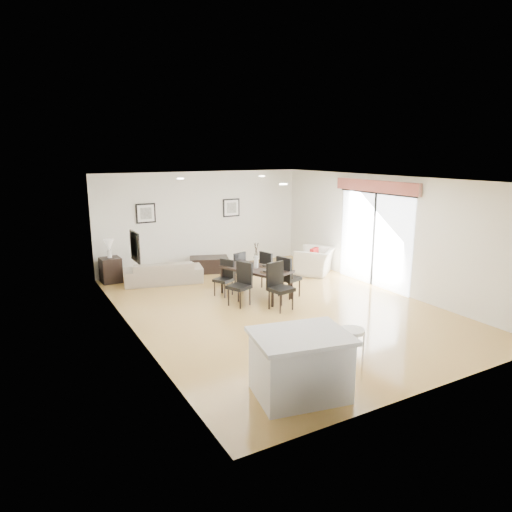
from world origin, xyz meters
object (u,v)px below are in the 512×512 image
kitchen_island (300,365)px  sofa (163,272)px  dining_chair_efar (269,268)px  dining_chair_foot (237,267)px  dining_chair_wnear (242,281)px  dining_table (256,271)px  bar_stool (352,337)px  dining_chair_enear (287,275)px  dining_chair_head (278,283)px  dining_chair_wfar (225,275)px  armchair (315,261)px  coffee_table (209,265)px  side_table (111,270)px

kitchen_island → sofa: bearing=100.1°
dining_chair_efar → dining_chair_foot: bearing=28.3°
dining_chair_foot → dining_chair_wnear: bearing=49.9°
dining_table → bar_stool: bar_stool is taller
dining_chair_enear → dining_chair_head: 0.80m
bar_stool → kitchen_island: bearing=180.0°
dining_chair_enear → bar_stool: size_ratio=1.22×
dining_chair_wfar → dining_chair_efar: 1.14m
dining_chair_wnear → dining_chair_wfar: bearing=157.9°
dining_chair_wnear → dining_chair_enear: 1.12m
sofa → dining_chair_head: dining_chair_head is taller
armchair → kitchen_island: 6.42m
kitchen_island → coffee_table: bearing=88.0°
dining_chair_efar → bar_stool: (-1.29, -4.48, 0.16)m
dining_chair_efar → coffee_table: (-0.64, 2.13, -0.30)m
dining_chair_enear → dining_chair_efar: size_ratio=1.05×
dining_chair_wfar → dining_chair_head: bearing=-6.9°
dining_chair_enear → bar_stool: 3.91m
dining_chair_wnear → sofa: bearing=178.4°
sofa → dining_chair_enear: bearing=143.1°
dining_chair_enear → dining_chair_foot: (-0.54, 1.41, -0.06)m
coffee_table → dining_chair_foot: bearing=-67.3°
kitchen_island → dining_chair_wfar: bearing=88.2°
armchair → dining_chair_efar: (-1.78, -0.57, 0.16)m
dining_table → dining_chair_head: bearing=-111.9°
armchair → dining_chair_wfar: 2.97m
armchair → dining_chair_foot: bearing=-41.2°
dining_table → dining_chair_foot: dining_chair_foot is taller
side_table → kitchen_island: kitchen_island is taller
armchair → side_table: armchair is taller
dining_chair_wnear → side_table: size_ratio=1.46×
dining_table → dining_chair_wnear: 0.68m
sofa → kitchen_island: (-0.10, -6.17, 0.17)m
dining_chair_head → side_table: size_ratio=1.56×
dining_chair_efar → coffee_table: size_ratio=0.89×
dining_chair_wfar → dining_chair_efar: dining_chair_efar is taller
dining_chair_wnear → dining_chair_wfar: 0.80m
dining_chair_foot → sofa: bearing=-51.9°
dining_chair_wfar → side_table: (-2.08, 2.35, -0.14)m
dining_table → dining_chair_wfar: 0.73m
dining_chair_enear → side_table: bearing=29.7°
sofa → dining_chair_head: (1.50, -3.05, 0.27)m
dining_table → armchair: bearing=1.0°
dining_chair_efar → kitchen_island: (-2.17, -4.48, -0.06)m
dining_chair_wfar → dining_chair_head: dining_chair_head is taller
dining_table → kitchen_island: size_ratio=1.24×
sofa → dining_chair_wfar: dining_chair_wfar is taller
armchair → side_table: size_ratio=1.67×
dining_chair_enear → bar_stool: bearing=145.3°
armchair → dining_chair_wfar: dining_chair_wfar is taller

